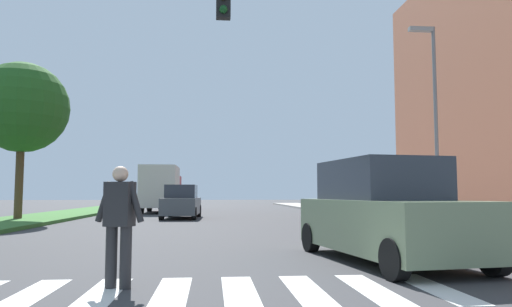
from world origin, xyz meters
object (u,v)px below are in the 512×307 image
(pedestrian_performer, at_px, (119,220))
(truck_box_delivery, at_px, (161,189))
(suv_crossing, at_px, (384,213))
(sedan_midblock, at_px, (182,203))
(tree_far, at_px, (22,108))
(sedan_distant, at_px, (173,199))
(street_lamp_right, at_px, (433,106))

(pedestrian_performer, xyz_separation_m, truck_box_delivery, (-2.14, 26.16, 0.70))
(suv_crossing, relative_size, truck_box_delivery, 0.78)
(sedan_midblock, bearing_deg, tree_far, -162.64)
(tree_far, relative_size, sedan_distant, 1.58)
(tree_far, relative_size, sedan_midblock, 1.62)
(tree_far, distance_m, truck_box_delivery, 11.89)
(pedestrian_performer, relative_size, sedan_distant, 0.36)
(suv_crossing, height_order, sedan_midblock, suv_crossing)
(tree_far, height_order, street_lamp_right, street_lamp_right)
(suv_crossing, distance_m, truck_box_delivery, 24.91)
(tree_far, bearing_deg, pedestrian_performer, -64.86)
(street_lamp_right, relative_size, suv_crossing, 1.56)
(pedestrian_performer, bearing_deg, tree_far, 115.14)
(street_lamp_right, relative_size, sedan_distant, 1.62)
(pedestrian_performer, height_order, truck_box_delivery, truck_box_delivery)
(pedestrian_performer, relative_size, truck_box_delivery, 0.27)
(tree_far, distance_m, suv_crossing, 19.19)
(sedan_midblock, height_order, sedan_distant, sedan_midblock)
(sedan_midblock, xyz_separation_m, sedan_distant, (-1.58, 14.40, -0.00))
(tree_far, xyz_separation_m, sedan_midblock, (7.35, 2.30, -4.52))
(suv_crossing, bearing_deg, sedan_midblock, 106.67)
(sedan_midblock, xyz_separation_m, truck_box_delivery, (-1.85, 7.57, 0.83))
(street_lamp_right, bearing_deg, truck_box_delivery, 126.38)
(suv_crossing, bearing_deg, pedestrian_performer, -154.60)
(suv_crossing, xyz_separation_m, sedan_distant, (-6.49, 30.80, -0.13))
(truck_box_delivery, bearing_deg, suv_crossing, -74.25)
(tree_far, xyz_separation_m, pedestrian_performer, (7.65, -16.29, -4.39))
(street_lamp_right, bearing_deg, suv_crossing, -121.60)
(street_lamp_right, relative_size, pedestrian_performer, 4.44)
(pedestrian_performer, relative_size, suv_crossing, 0.35)
(sedan_midblock, bearing_deg, suv_crossing, -73.33)
(sedan_distant, bearing_deg, tree_far, -109.06)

